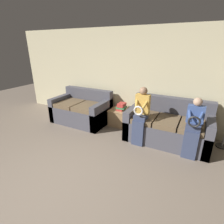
% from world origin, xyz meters
% --- Properties ---
extents(ground_plane, '(14.00, 14.00, 0.00)m').
position_xyz_m(ground_plane, '(0.00, 0.00, 0.00)').
color(ground_plane, gray).
extents(wall_back, '(7.60, 0.06, 2.55)m').
position_xyz_m(wall_back, '(0.00, 3.23, 1.27)').
color(wall_back, beige).
rests_on(wall_back, ground_plane).
extents(couch_main, '(1.83, 0.99, 0.95)m').
position_xyz_m(couch_main, '(1.24, 2.68, 0.34)').
color(couch_main, '#4C4C56').
rests_on(couch_main, ground_plane).
extents(couch_side, '(1.56, 0.98, 0.90)m').
position_xyz_m(couch_side, '(-1.19, 2.64, 0.33)').
color(couch_side, '#4C4C56').
rests_on(couch_side, ground_plane).
extents(child_left_seated, '(0.31, 0.38, 1.28)m').
position_xyz_m(child_left_seated, '(0.70, 2.26, 0.70)').
color(child_left_seated, '#384260').
rests_on(child_left_seated, ground_plane).
extents(child_right_seated, '(0.32, 0.37, 1.19)m').
position_xyz_m(child_right_seated, '(1.77, 2.25, 0.66)').
color(child_right_seated, '#384260').
rests_on(child_right_seated, ground_plane).
extents(side_shelf, '(0.60, 0.53, 0.45)m').
position_xyz_m(side_shelf, '(-0.07, 2.92, 0.23)').
color(side_shelf, '#9E7A51').
rests_on(side_shelf, ground_plane).
extents(book_stack, '(0.23, 0.27, 0.19)m').
position_xyz_m(book_stack, '(-0.06, 2.92, 0.54)').
color(book_stack, '#BC3833').
rests_on(book_stack, side_shelf).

